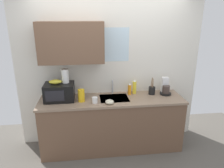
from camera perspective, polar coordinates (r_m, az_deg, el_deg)
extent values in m
cube|color=silver|center=(3.58, -0.68, 3.27)|extent=(3.10, 0.10, 2.50)
cube|color=brown|center=(3.26, -11.13, 11.10)|extent=(0.99, 0.32, 0.62)
cube|color=silver|center=(3.46, 0.00, 10.74)|extent=(0.56, 0.02, 0.55)
cube|color=brown|center=(3.57, 0.00, -10.99)|extent=(2.30, 0.60, 0.86)
cube|color=#8C725B|center=(3.37, 0.00, -4.32)|extent=(2.33, 0.63, 0.03)
cube|color=#9EA0A5|center=(3.42, 0.59, -4.97)|extent=(0.46, 0.38, 0.14)
cylinder|color=#B2B5BA|center=(3.55, 0.13, -0.79)|extent=(0.03, 0.03, 0.24)
cube|color=black|center=(3.37, -14.22, -2.12)|extent=(0.46, 0.34, 0.27)
cube|color=black|center=(3.22, -15.45, -3.23)|extent=(0.28, 0.01, 0.17)
ellipsoid|color=gold|center=(3.33, -15.30, 0.59)|extent=(0.20, 0.11, 0.07)
cylinder|color=white|center=(3.33, -12.74, 2.18)|extent=(0.11, 0.11, 0.22)
cylinder|color=black|center=(3.66, 14.46, -2.55)|extent=(0.19, 0.19, 0.03)
cylinder|color=#3F332D|center=(3.62, 14.61, -1.42)|extent=(0.12, 0.12, 0.13)
cube|color=silver|center=(3.67, 14.24, -0.20)|extent=(0.11, 0.09, 0.26)
cylinder|color=orange|center=(3.52, 4.83, -1.57)|extent=(0.06, 0.06, 0.17)
cone|color=white|center=(3.49, 4.88, 0.03)|extent=(0.04, 0.04, 0.04)
cylinder|color=yellow|center=(3.58, 6.18, -0.93)|extent=(0.07, 0.07, 0.22)
cone|color=white|center=(3.54, 6.25, 0.99)|extent=(0.05, 0.05, 0.04)
cylinder|color=gold|center=(3.27, -8.44, -3.14)|extent=(0.10, 0.10, 0.19)
cylinder|color=white|center=(3.20, -4.74, -4.42)|extent=(0.08, 0.08, 0.09)
cylinder|color=black|center=(3.60, 10.88, -1.78)|extent=(0.11, 0.11, 0.13)
cylinder|color=olive|center=(3.56, 10.74, -0.22)|extent=(0.03, 0.04, 0.26)
cylinder|color=olive|center=(3.58, 11.19, -0.37)|extent=(0.01, 0.03, 0.23)
cylinder|color=olive|center=(3.55, 11.05, -0.65)|extent=(0.01, 0.03, 0.22)
ellipsoid|color=beige|center=(3.17, -0.69, -4.92)|extent=(0.13, 0.13, 0.06)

